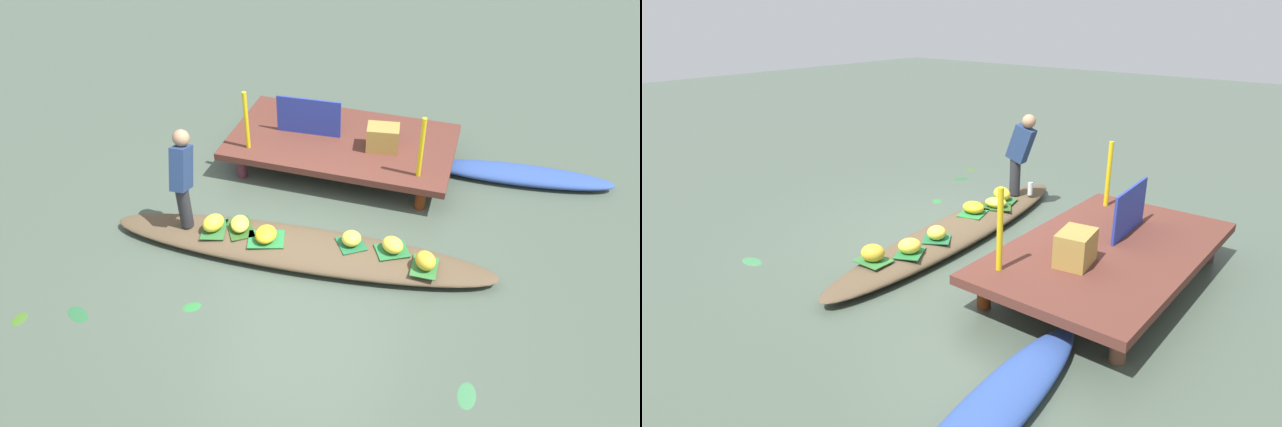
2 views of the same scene
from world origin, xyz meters
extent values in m
plane|color=#435143|center=(0.00, 0.00, 0.00)|extent=(40.00, 40.00, 0.00)
cube|color=#562C23|center=(-0.03, 2.07, 0.38)|extent=(3.20, 1.80, 0.10)
cylinder|color=#532634|center=(-1.31, 1.35, 0.17)|extent=(0.14, 0.14, 0.33)
cylinder|color=#632810|center=(1.25, 1.35, 0.17)|extent=(0.14, 0.14, 0.33)
cylinder|color=#42282A|center=(-1.31, 2.79, 0.17)|extent=(0.14, 0.14, 0.33)
cylinder|color=brown|center=(1.25, 2.79, 0.17)|extent=(0.14, 0.14, 0.33)
ellipsoid|color=brown|center=(0.00, 0.00, 0.10)|extent=(4.79, 1.10, 0.20)
ellipsoid|color=#2C4891|center=(2.50, 2.39, 0.10)|extent=(2.61, 0.68, 0.19)
cube|color=#2C622F|center=(-1.07, -0.08, 0.21)|extent=(0.39, 0.47, 0.01)
ellipsoid|color=yellow|center=(-1.07, -0.08, 0.30)|extent=(0.31, 0.35, 0.20)
cube|color=#2F6F32|center=(1.52, 0.00, 0.21)|extent=(0.30, 0.38, 0.01)
ellipsoid|color=gold|center=(1.52, 0.00, 0.30)|extent=(0.34, 0.35, 0.20)
cube|color=#1E6236|center=(0.61, 0.14, 0.21)|extent=(0.43, 0.44, 0.01)
ellipsoid|color=yellow|center=(0.61, 0.14, 0.29)|extent=(0.33, 0.33, 0.17)
cube|color=#267738|center=(-0.39, -0.07, 0.21)|extent=(0.51, 0.44, 0.01)
ellipsoid|color=yellow|center=(-0.39, -0.07, 0.29)|extent=(0.28, 0.33, 0.16)
cube|color=#246B34|center=(1.10, 0.17, 0.21)|extent=(0.47, 0.44, 0.01)
ellipsoid|color=yellow|center=(1.10, 0.17, 0.29)|extent=(0.35, 0.34, 0.18)
cube|color=#2A511D|center=(-0.77, 0.03, 0.21)|extent=(0.48, 0.52, 0.01)
ellipsoid|color=yellow|center=(-0.77, 0.03, 0.28)|extent=(0.33, 0.37, 0.14)
cylinder|color=#28282D|center=(-1.43, -0.09, 0.48)|extent=(0.16, 0.16, 0.55)
cube|color=navy|center=(-1.43, -0.01, 1.00)|extent=(0.21, 0.44, 0.58)
sphere|color=#9E7556|center=(-1.44, 0.10, 1.34)|extent=(0.20, 0.20, 0.20)
cylinder|color=silver|center=(-1.56, 0.10, 0.30)|extent=(0.08, 0.08, 0.19)
cube|color=#26379B|center=(-0.53, 2.07, 0.71)|extent=(0.94, 0.08, 0.56)
cylinder|color=gold|center=(-1.23, 1.47, 0.86)|extent=(0.06, 0.06, 0.85)
cylinder|color=gold|center=(1.17, 1.47, 0.86)|extent=(0.06, 0.06, 0.85)
cube|color=olive|center=(0.58, 1.98, 0.61)|extent=(0.48, 0.38, 0.35)
ellipsoid|color=#2B7636|center=(-0.87, -1.17, 0.00)|extent=(0.25, 0.23, 0.01)
ellipsoid|color=#3A641F|center=(-2.58, -1.87, 0.00)|extent=(0.15, 0.21, 0.01)
ellipsoid|color=#377445|center=(2.17, -1.44, 0.00)|extent=(0.18, 0.32, 0.01)
ellipsoid|color=#275B34|center=(-2.01, -1.63, 0.00)|extent=(0.35, 0.28, 0.01)
camera|label=1|loc=(1.81, -5.10, 4.94)|focal=33.58mm
camera|label=2|loc=(5.13, 4.23, 2.85)|focal=30.45mm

